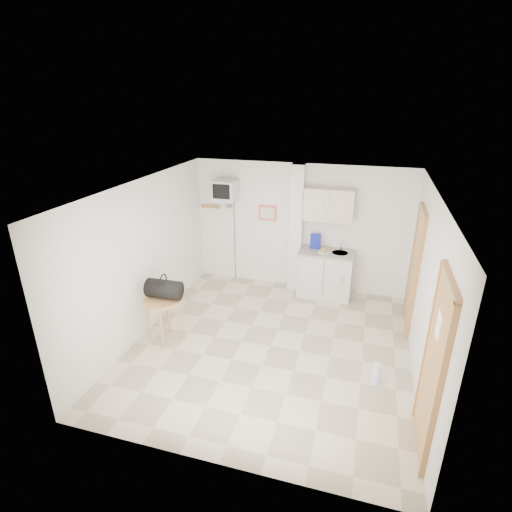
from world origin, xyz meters
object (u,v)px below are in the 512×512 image
(crt_television, at_px, (225,191))
(duffel_bag, at_px, (164,289))
(water_bottle, at_px, (377,374))
(round_table, at_px, (163,305))

(crt_television, xyz_separation_m, duffel_bag, (-0.19, -2.28, -1.04))
(water_bottle, bearing_deg, round_table, 177.65)
(water_bottle, bearing_deg, duffel_bag, 176.95)
(crt_television, distance_m, water_bottle, 4.30)
(duffel_bag, bearing_deg, water_bottle, -4.21)
(round_table, relative_size, water_bottle, 2.19)
(duffel_bag, relative_size, water_bottle, 1.60)
(round_table, height_order, water_bottle, round_table)
(round_table, height_order, duffel_bag, duffel_bag)
(crt_television, relative_size, water_bottle, 6.30)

